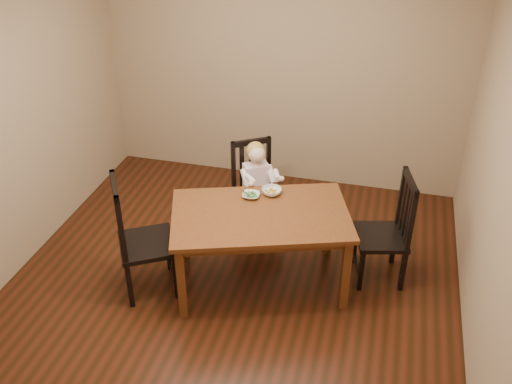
% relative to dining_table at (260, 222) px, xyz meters
% --- Properties ---
extents(room, '(4.01, 4.01, 2.71)m').
position_rel_dining_table_xyz_m(room, '(-0.23, -0.06, 0.69)').
color(room, '#3E180D').
rests_on(room, ground).
extents(dining_table, '(1.71, 1.34, 0.75)m').
position_rel_dining_table_xyz_m(dining_table, '(0.00, 0.00, 0.00)').
color(dining_table, '#512612').
rests_on(dining_table, room).
extents(chair_child, '(0.57, 0.57, 0.98)m').
position_rel_dining_table_xyz_m(chair_child, '(-0.25, 0.78, -0.19)').
color(chair_child, black).
rests_on(chair_child, room).
extents(chair_left, '(0.64, 0.65, 1.12)m').
position_rel_dining_table_xyz_m(chair_left, '(-0.98, -0.33, -0.13)').
color(chair_left, black).
rests_on(chair_left, room).
extents(chair_right, '(0.53, 0.54, 1.04)m').
position_rel_dining_table_xyz_m(chair_right, '(1.07, 0.36, -0.16)').
color(chair_right, black).
rests_on(chair_right, room).
extents(toddler, '(0.48, 0.50, 0.54)m').
position_rel_dining_table_xyz_m(toddler, '(-0.22, 0.74, -0.05)').
color(toddler, silver).
rests_on(toddler, chair_child).
extents(bowl_peas, '(0.16, 0.16, 0.04)m').
position_rel_dining_table_xyz_m(bowl_peas, '(-0.14, 0.23, 0.11)').
color(bowl_peas, silver).
rests_on(bowl_peas, dining_table).
extents(bowl_veg, '(0.22, 0.22, 0.06)m').
position_rel_dining_table_xyz_m(bowl_veg, '(0.02, 0.33, 0.12)').
color(bowl_veg, silver).
rests_on(bowl_veg, dining_table).
extents(fork, '(0.13, 0.06, 0.05)m').
position_rel_dining_table_xyz_m(fork, '(-0.18, 0.20, 0.13)').
color(fork, silver).
rests_on(fork, bowl_peas).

